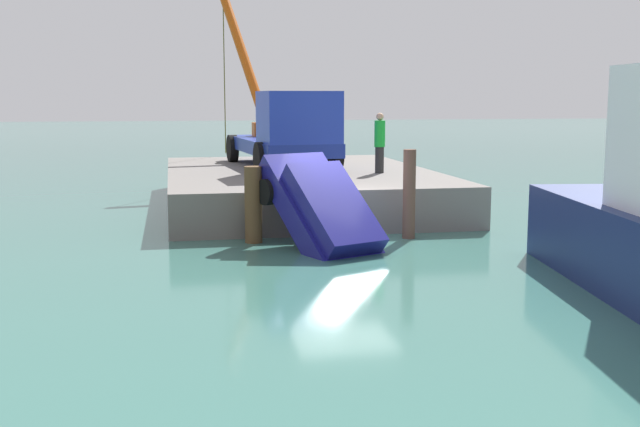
{
  "coord_description": "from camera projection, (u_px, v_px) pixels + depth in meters",
  "views": [
    {
      "loc": [
        18.63,
        -4.15,
        3.59
      ],
      "look_at": [
        -0.23,
        -0.55,
        0.71
      ],
      "focal_mm": 43.88,
      "sensor_mm": 36.0,
      "label": 1
    }
  ],
  "objects": [
    {
      "name": "piling_mid",
      "position": [
        409.0,
        194.0,
        19.82
      ],
      "size": [
        0.32,
        0.32,
        2.27
      ],
      "primitive_type": "cylinder",
      "color": "brown",
      "rests_on": "ground"
    },
    {
      "name": "piling_near",
      "position": [
        253.0,
        205.0,
        19.27
      ],
      "size": [
        0.43,
        0.43,
        1.89
      ],
      "primitive_type": "cylinder",
      "color": "brown",
      "rests_on": "ground"
    },
    {
      "name": "crane_truck",
      "position": [
        285.0,
        129.0,
        26.24
      ],
      "size": [
        9.43,
        3.39,
        6.58
      ],
      "color": "navy",
      "rests_on": "dock"
    },
    {
      "name": "salvaged_car",
      "position": [
        331.0,
        225.0,
        18.36
      ],
      "size": [
        4.31,
        3.2,
        3.44
      ],
      "color": "navy",
      "rests_on": "ground"
    },
    {
      "name": "dock_worker",
      "position": [
        380.0,
        142.0,
        24.7
      ],
      "size": [
        0.34,
        0.34,
        1.9
      ],
      "color": "#272727",
      "rests_on": "dock"
    },
    {
      "name": "ground",
      "position": [
        344.0,
        242.0,
        19.4
      ],
      "size": [
        200.0,
        200.0,
        0.0
      ],
      "primitive_type": "plane",
      "color": "#386B60"
    },
    {
      "name": "dock",
      "position": [
        299.0,
        187.0,
        26.05
      ],
      "size": [
        11.98,
        8.54,
        1.18
      ],
      "primitive_type": "cube",
      "color": "slate",
      "rests_on": "ground"
    }
  ]
}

